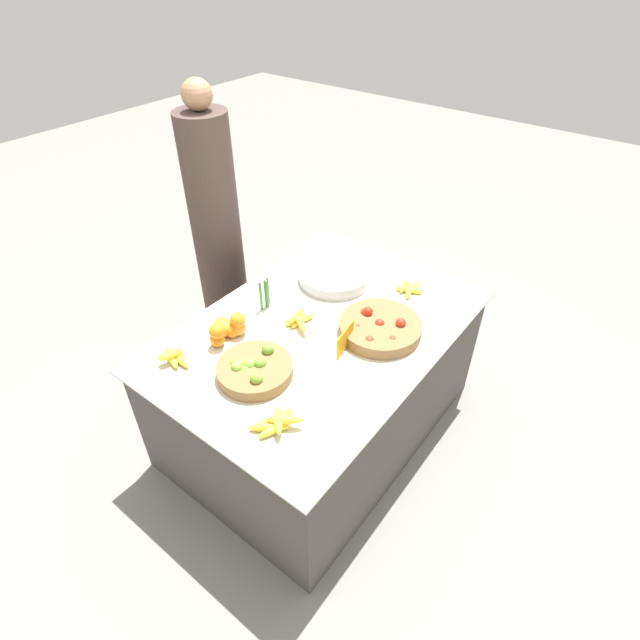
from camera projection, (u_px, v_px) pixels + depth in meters
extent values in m
plane|color=gray|center=(320.00, 423.00, 2.80)|extent=(12.00, 12.00, 0.00)
cube|color=#4C4742|center=(320.00, 380.00, 2.59)|extent=(1.51, 1.05, 0.68)
cube|color=beige|center=(320.00, 329.00, 2.38)|extent=(1.57, 1.09, 0.01)
cylinder|color=olive|center=(255.00, 370.00, 2.11)|extent=(0.32, 0.32, 0.06)
sphere|color=#6BA333|center=(244.00, 371.00, 2.09)|extent=(0.05, 0.05, 0.05)
sphere|color=#6BA333|center=(260.00, 363.00, 2.10)|extent=(0.05, 0.05, 0.05)
sphere|color=#6BA333|center=(240.00, 381.00, 2.06)|extent=(0.05, 0.05, 0.05)
sphere|color=#89BC42|center=(250.00, 364.00, 2.10)|extent=(0.05, 0.05, 0.05)
sphere|color=#6BA333|center=(260.00, 367.00, 2.12)|extent=(0.06, 0.06, 0.06)
sphere|color=#89BC42|center=(239.00, 364.00, 2.09)|extent=(0.04, 0.04, 0.04)
sphere|color=#7AB238|center=(256.00, 378.00, 2.02)|extent=(0.05, 0.05, 0.05)
sphere|color=#6BA333|center=(247.00, 366.00, 2.13)|extent=(0.04, 0.04, 0.04)
sphere|color=#6BA333|center=(266.00, 360.00, 2.15)|extent=(0.04, 0.04, 0.04)
sphere|color=#89BC42|center=(237.00, 367.00, 2.08)|extent=(0.05, 0.05, 0.05)
sphere|color=#6BA333|center=(240.00, 362.00, 2.15)|extent=(0.04, 0.04, 0.04)
sphere|color=#6BA333|center=(268.00, 349.00, 2.15)|extent=(0.05, 0.05, 0.05)
sphere|color=#7AB238|center=(236.00, 364.00, 2.11)|extent=(0.05, 0.05, 0.05)
cylinder|color=olive|center=(380.00, 328.00, 2.33)|extent=(0.39, 0.39, 0.06)
sphere|color=red|center=(392.00, 340.00, 2.24)|extent=(0.04, 0.04, 0.04)
sphere|color=red|center=(401.00, 323.00, 2.29)|extent=(0.05, 0.05, 0.05)
sphere|color=red|center=(376.00, 329.00, 2.33)|extent=(0.04, 0.04, 0.04)
sphere|color=red|center=(365.00, 312.00, 2.37)|extent=(0.05, 0.05, 0.05)
sphere|color=red|center=(358.00, 328.00, 2.30)|extent=(0.04, 0.04, 0.04)
sphere|color=red|center=(381.00, 323.00, 2.34)|extent=(0.04, 0.04, 0.04)
sphere|color=red|center=(380.00, 324.00, 2.31)|extent=(0.05, 0.05, 0.05)
sphere|color=red|center=(361.00, 314.00, 2.41)|extent=(0.04, 0.04, 0.04)
sphere|color=red|center=(368.00, 312.00, 2.35)|extent=(0.05, 0.05, 0.05)
sphere|color=red|center=(369.00, 341.00, 2.23)|extent=(0.05, 0.05, 0.05)
sphere|color=red|center=(379.00, 327.00, 2.33)|extent=(0.05, 0.05, 0.05)
sphere|color=red|center=(356.00, 329.00, 2.33)|extent=(0.05, 0.05, 0.05)
sphere|color=red|center=(367.00, 342.00, 2.23)|extent=(0.04, 0.04, 0.04)
sphere|color=orange|center=(224.00, 328.00, 2.31)|extent=(0.08, 0.08, 0.08)
sphere|color=orange|center=(217.00, 331.00, 2.31)|extent=(0.06, 0.06, 0.06)
sphere|color=orange|center=(223.00, 325.00, 2.33)|extent=(0.08, 0.08, 0.08)
sphere|color=orange|center=(232.00, 331.00, 2.31)|extent=(0.07, 0.07, 0.07)
sphere|color=orange|center=(220.00, 325.00, 2.34)|extent=(0.06, 0.06, 0.06)
sphere|color=orange|center=(217.00, 340.00, 2.25)|extent=(0.07, 0.07, 0.07)
sphere|color=orange|center=(238.00, 327.00, 2.31)|extent=(0.08, 0.08, 0.08)
sphere|color=orange|center=(238.00, 320.00, 2.28)|extent=(0.07, 0.07, 0.07)
sphere|color=orange|center=(217.00, 331.00, 2.22)|extent=(0.07, 0.07, 0.07)
cylinder|color=#B7B7BF|center=(335.00, 276.00, 2.67)|extent=(0.38, 0.38, 0.06)
cube|color=orange|center=(345.00, 340.00, 2.22)|extent=(0.16, 0.03, 0.12)
cylinder|color=#428438|center=(261.00, 297.00, 2.44)|extent=(0.01, 0.01, 0.16)
cylinder|color=#4C8E42|center=(268.00, 290.00, 2.48)|extent=(0.01, 0.01, 0.16)
cylinder|color=#4C8E42|center=(267.00, 294.00, 2.45)|extent=(0.01, 0.01, 0.16)
cylinder|color=#4C8E42|center=(265.00, 293.00, 2.46)|extent=(0.01, 0.01, 0.16)
cylinder|color=#428438|center=(261.00, 296.00, 2.44)|extent=(0.01, 0.01, 0.16)
ellipsoid|color=yellow|center=(172.00, 358.00, 2.19)|extent=(0.09, 0.15, 0.03)
ellipsoid|color=yellow|center=(178.00, 354.00, 2.21)|extent=(0.03, 0.11, 0.03)
ellipsoid|color=yellow|center=(180.00, 359.00, 2.18)|extent=(0.06, 0.15, 0.03)
ellipsoid|color=yellow|center=(171.00, 354.00, 2.16)|extent=(0.12, 0.06, 0.04)
ellipsoid|color=yellow|center=(171.00, 355.00, 2.16)|extent=(0.11, 0.08, 0.03)
ellipsoid|color=yellow|center=(269.00, 427.00, 1.88)|extent=(0.13, 0.14, 0.04)
ellipsoid|color=yellow|center=(281.00, 417.00, 1.92)|extent=(0.12, 0.05, 0.03)
ellipsoid|color=yellow|center=(269.00, 423.00, 1.91)|extent=(0.11, 0.10, 0.03)
ellipsoid|color=yellow|center=(282.00, 421.00, 1.91)|extent=(0.14, 0.05, 0.04)
ellipsoid|color=yellow|center=(275.00, 429.00, 1.88)|extent=(0.15, 0.07, 0.03)
ellipsoid|color=yellow|center=(278.00, 420.00, 1.88)|extent=(0.12, 0.12, 0.03)
ellipsoid|color=yellow|center=(284.00, 420.00, 1.88)|extent=(0.12, 0.14, 0.03)
ellipsoid|color=yellow|center=(410.00, 290.00, 2.59)|extent=(0.09, 0.15, 0.03)
ellipsoid|color=yellow|center=(409.00, 290.00, 2.59)|extent=(0.15, 0.10, 0.03)
ellipsoid|color=yellow|center=(417.00, 286.00, 2.61)|extent=(0.12, 0.07, 0.03)
ellipsoid|color=yellow|center=(404.00, 286.00, 2.62)|extent=(0.13, 0.06, 0.03)
ellipsoid|color=yellow|center=(297.00, 319.00, 2.40)|extent=(0.13, 0.08, 0.04)
ellipsoid|color=yellow|center=(299.00, 321.00, 2.39)|extent=(0.13, 0.03, 0.03)
ellipsoid|color=yellow|center=(300.00, 320.00, 2.39)|extent=(0.15, 0.09, 0.03)
ellipsoid|color=yellow|center=(301.00, 323.00, 2.34)|extent=(0.10, 0.14, 0.03)
ellipsoid|color=yellow|center=(297.00, 315.00, 2.38)|extent=(0.12, 0.05, 0.03)
cylinder|color=#473833|center=(218.00, 241.00, 2.93)|extent=(0.28, 0.28, 1.47)
sphere|color=#A87A56|center=(197.00, 94.00, 2.42)|extent=(0.15, 0.15, 0.15)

